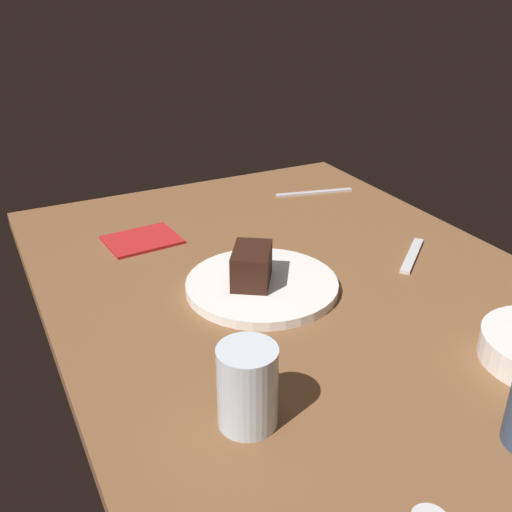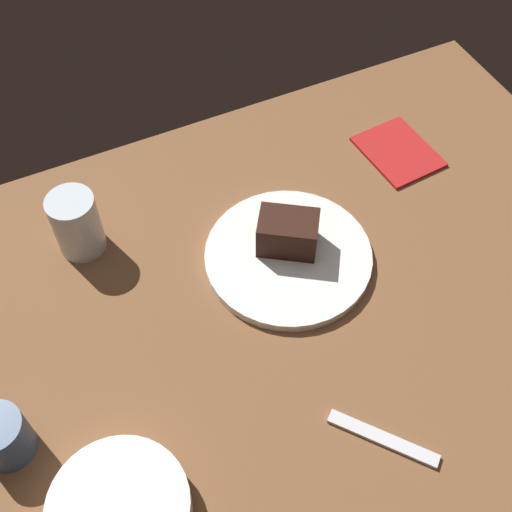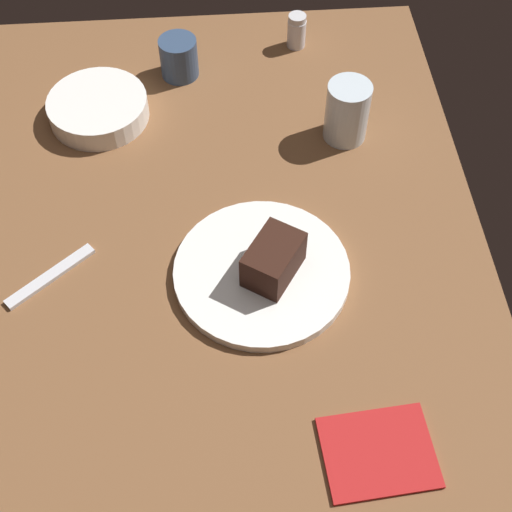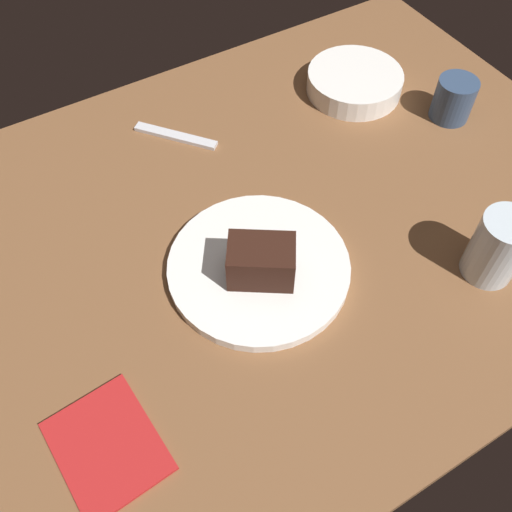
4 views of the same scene
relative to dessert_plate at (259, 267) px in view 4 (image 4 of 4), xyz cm
name	(u,v)px [view 4 (image 4 of 4)]	position (x,y,z in cm)	size (l,w,h in cm)	color
dining_table	(256,234)	(3.62, 6.92, -2.31)	(120.00, 84.00, 3.00)	brown
dessert_plate	(259,267)	(0.00, 0.00, 0.00)	(26.10, 26.10, 1.61)	white
chocolate_cake_slice	(261,261)	(-0.61, -1.63, 3.86)	(9.10, 6.16, 6.11)	black
water_glass	(498,247)	(28.15, -16.55, 4.53)	(7.36, 7.36, 10.68)	silver
side_bowl	(354,82)	(35.85, 25.72, 1.16)	(17.34, 17.34, 3.93)	white
coffee_cup	(454,99)	(46.28, 11.41, 2.89)	(6.90, 6.90, 7.39)	#334766
dessert_spoon	(176,136)	(1.95, 31.23, -0.46)	(15.00, 1.80, 0.70)	silver
folded_napkin	(107,446)	(-28.23, -12.52, -0.51)	(11.23, 14.03, 0.60)	#B21E1E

